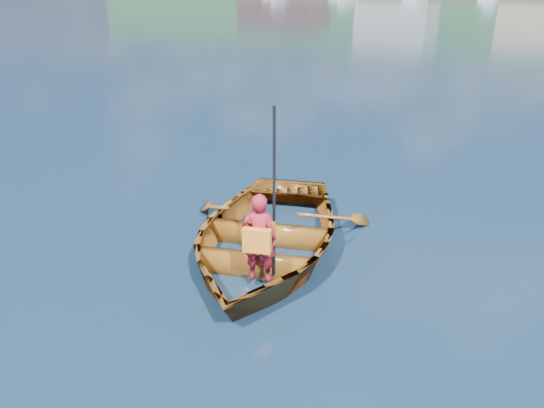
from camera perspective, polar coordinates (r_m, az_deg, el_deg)
name	(u,v)px	position (r m, az deg, el deg)	size (l,w,h in m)	color
ground	(287,300)	(6.49, 1.62, -10.32)	(600.00, 600.00, 0.00)	#0E2644
rowboat	(264,235)	(7.43, -0.84, -3.37)	(3.97, 4.73, 0.84)	maroon
child_paddler	(260,237)	(6.43, -1.34, -3.61)	(0.48, 0.42, 2.17)	maroon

